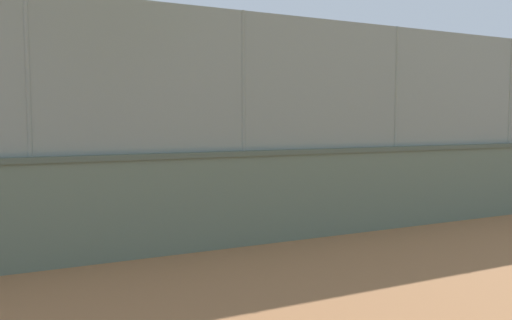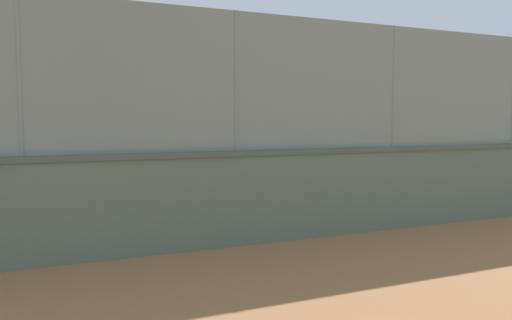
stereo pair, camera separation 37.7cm
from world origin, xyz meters
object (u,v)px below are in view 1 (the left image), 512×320
Objects in this scene: player_at_service_line at (126,170)px; sports_ball at (192,146)px; player_near_wall_returning at (181,160)px; spare_ball_by_wall at (297,209)px.

sports_ball is (-1.78, -0.94, 0.43)m from player_at_service_line.
player_near_wall_returning is 1.52m from sports_ball.
sports_ball is at bearing -53.76° from spare_ball_by_wall.
player_near_wall_returning reaches higher than sports_ball.
player_near_wall_returning is at bearing -68.30° from spare_ball_by_wall.
player_at_service_line is 2.05m from sports_ball.
sports_ball is at bearing 83.52° from player_near_wall_returning.
sports_ball is 3.02m from spare_ball_by_wall.
player_at_service_line is at bearing 50.84° from player_near_wall_returning.
sports_ball is (0.16, 1.44, 0.43)m from player_near_wall_returning.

